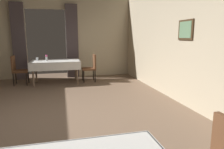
{
  "coord_description": "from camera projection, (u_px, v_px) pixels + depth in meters",
  "views": [
    {
      "loc": [
        0.52,
        -3.73,
        1.51
      ],
      "look_at": [
        1.48,
        0.15,
        0.77
      ],
      "focal_mm": 32.54,
      "sensor_mm": 36.0,
      "label": 1
    }
  ],
  "objects": [
    {
      "name": "ground",
      "position": [
        35.0,
        121.0,
        3.71
      ],
      "size": [
        10.08,
        10.08,
        0.0
      ],
      "primitive_type": "plane",
      "color": "#7A604C"
    },
    {
      "name": "flower_vase_mid",
      "position": [
        46.0,
        58.0,
        6.5
      ],
      "size": [
        0.07,
        0.07,
        0.2
      ],
      "color": "silver",
      "rests_on": "dining_table_mid"
    },
    {
      "name": "wall_right",
      "position": [
        194.0,
        37.0,
        4.19
      ],
      "size": [
        0.16,
        8.4,
        3.0
      ],
      "color": "beige",
      "rests_on": "ground"
    },
    {
      "name": "wall_back",
      "position": [
        46.0,
        37.0,
        7.42
      ],
      "size": [
        6.4,
        0.27,
        3.0
      ],
      "color": "beige",
      "rests_on": "ground"
    },
    {
      "name": "glass_mid_c",
      "position": [
        37.0,
        59.0,
        6.53
      ],
      "size": [
        0.07,
        0.07,
        0.11
      ],
      "primitive_type": "cylinder",
      "color": "silver",
      "rests_on": "dining_table_mid"
    },
    {
      "name": "dining_table_mid",
      "position": [
        55.0,
        63.0,
        6.66
      ],
      "size": [
        1.57,
        0.99,
        0.75
      ],
      "color": "#7A604C",
      "rests_on": "ground"
    },
    {
      "name": "chair_mid_left",
      "position": [
        18.0,
        69.0,
        6.44
      ],
      "size": [
        0.44,
        0.44,
        0.93
      ],
      "color": "black",
      "rests_on": "ground"
    },
    {
      "name": "plate_mid_b",
      "position": [
        72.0,
        59.0,
        7.0
      ],
      "size": [
        0.2,
        0.2,
        0.01
      ],
      "primitive_type": "cylinder",
      "color": "white",
      "rests_on": "dining_table_mid"
    },
    {
      "name": "chair_mid_right",
      "position": [
        91.0,
        66.0,
        6.94
      ],
      "size": [
        0.44,
        0.44,
        0.93
      ],
      "color": "black",
      "rests_on": "ground"
    }
  ]
}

